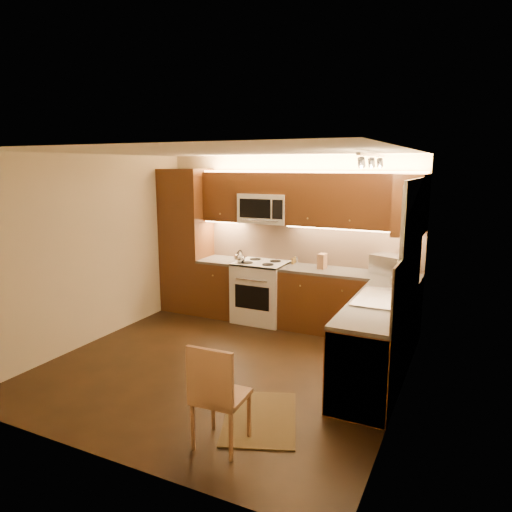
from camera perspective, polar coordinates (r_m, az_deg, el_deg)
The scene contains 37 objects.
floor at distance 5.73m, azimuth -3.84°, elevation -13.22°, with size 4.00×4.00×0.01m, color black.
ceiling at distance 5.22m, azimuth -4.20°, elevation 12.65°, with size 4.00×4.00×0.01m, color beige.
wall_back at distance 7.11m, azimuth 3.97°, elevation 2.12°, with size 4.00×0.01×2.50m, color #C7B691.
wall_front at distance 3.79m, azimuth -19.21°, elevation -6.50°, with size 4.00×0.01×2.50m, color #C7B691.
wall_left at distance 6.54m, azimuth -19.42°, elevation 0.73°, with size 0.01×4.00×2.50m, color #C7B691.
wall_right at distance 4.70m, azimuth 17.73°, elevation -3.03°, with size 0.01×4.00×2.50m, color #C7B691.
pantry at distance 7.63m, azimuth -8.48°, elevation 1.88°, with size 0.70×0.60×2.30m, color #492A0F.
base_cab_back_left at distance 7.44m, azimuth -4.10°, elevation -3.94°, with size 0.62×0.60×0.86m, color #492A0F.
counter_back_left at distance 7.34m, azimuth -4.15°, elevation -0.54°, with size 0.62×0.60×0.04m, color #322F2E.
base_cab_back_right at distance 6.71m, azimuth 11.24°, elevation -5.82°, with size 1.92×0.60×0.86m, color #492A0F.
counter_back_right at distance 6.59m, azimuth 11.38°, elevation -2.07°, with size 1.92×0.60×0.04m, color #322F2E.
base_cab_right at distance 5.37m, azimuth 14.61°, elevation -10.29°, with size 0.60×2.00×0.86m, color #492A0F.
counter_right at distance 5.23m, azimuth 14.85°, elevation -5.69°, with size 0.60×2.00×0.04m, color #322F2E.
dishwasher at distance 4.73m, azimuth 12.91°, elevation -13.19°, with size 0.58×0.60×0.84m, color silver.
backsplash_back at distance 6.99m, azimuth 6.60°, elevation 1.50°, with size 3.30×0.02×0.60m, color tan.
backsplash_right at distance 5.10m, azimuth 18.22°, elevation -2.56°, with size 0.02×2.00×0.60m, color tan.
upper_cab_back_left at distance 7.31m, azimuth -3.77°, elevation 7.30°, with size 0.62×0.35×0.75m, color #492A0F.
upper_cab_back_right at distance 6.56m, azimuth 11.99°, elevation 6.65°, with size 1.92×0.35×0.75m, color #492A0F.
upper_cab_bridge at distance 6.99m, azimuth 1.21°, elevation 8.95°, with size 0.76×0.35×0.31m, color #492A0F.
upper_cab_right_corner at distance 6.00m, azimuth 18.33°, elevation 5.94°, with size 0.35×0.50×0.75m, color #492A0F.
stove at distance 7.11m, azimuth 0.65°, elevation -4.39°, with size 0.76×0.65×0.92m, color silver, non-canonical shape.
microwave at distance 7.00m, azimuth 1.15°, elevation 5.88°, with size 0.76×0.38×0.44m, color silver, non-canonical shape.
window_frame at distance 5.17m, azimuth 18.66°, elevation 2.12°, with size 0.03×1.44×1.24m, color silver.
window_blinds at distance 5.18m, azimuth 18.44°, elevation 2.13°, with size 0.02×1.36×1.16m, color silver.
sink at distance 5.34m, azimuth 15.21°, elevation -4.28°, with size 0.52×0.86×0.15m, color silver, non-canonical shape.
faucet at distance 5.30m, azimuth 17.17°, elevation -3.68°, with size 0.20×0.04×0.30m, color silver, non-canonical shape.
track_light_bar at distance 5.04m, azimuth 14.04°, elevation 11.96°, with size 0.04×1.20×0.03m, color silver.
kettle at distance 6.93m, azimuth -2.02°, elevation -0.05°, with size 0.17×0.17×0.20m, color silver, non-canonical shape.
toaster_oven at distance 6.55m, azimuth 16.07°, elevation -1.01°, with size 0.44×0.33×0.26m, color silver.
knife_block at distance 6.71m, azimuth 8.13°, elevation -0.62°, with size 0.10×0.16×0.21m, color #8E6240.
spice_jar_a at distance 7.06m, azimuth 4.81°, elevation -0.42°, with size 0.04×0.04×0.10m, color silver.
spice_jar_b at distance 7.06m, azimuth 4.81°, elevation -0.44°, with size 0.04×0.04×0.10m, color olive.
spice_jar_c at distance 7.05m, azimuth 5.04°, elevation -0.47°, with size 0.04×0.04×0.10m, color silver.
spice_jar_d at distance 6.96m, azimuth 4.56°, elevation -0.63°, with size 0.05×0.05×0.09m, color olive.
soap_bottle at distance 5.54m, azimuth 17.69°, elevation -3.58°, with size 0.09×0.09×0.21m, color white.
rug at distance 4.65m, azimuth 0.51°, elevation -19.24°, with size 0.67×1.00×0.01m, color black.
dining_chair at distance 4.08m, azimuth -4.32°, elevation -16.49°, with size 0.41×0.41×0.93m, color #8E6240, non-canonical shape.
Camera 1 is at (2.59, -4.53, 2.35)m, focal length 32.57 mm.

